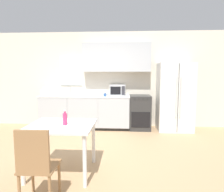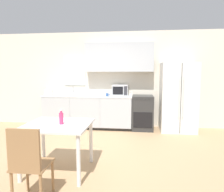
% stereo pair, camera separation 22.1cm
% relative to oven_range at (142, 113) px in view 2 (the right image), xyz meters
% --- Properties ---
extents(ground_plane, '(12.00, 12.00, 0.00)m').
position_rel_oven_range_xyz_m(ground_plane, '(-1.07, -1.80, -0.46)').
color(ground_plane, tan).
extents(wall_back, '(12.00, 0.38, 2.70)m').
position_rel_oven_range_xyz_m(wall_back, '(-1.00, 0.31, 1.01)').
color(wall_back, beige).
rests_on(wall_back, ground_plane).
extents(kitchen_counter, '(2.48, 0.66, 0.92)m').
position_rel_oven_range_xyz_m(kitchen_counter, '(-1.52, -0.01, -0.00)').
color(kitchen_counter, '#333333').
rests_on(kitchen_counter, ground_plane).
extents(oven_range, '(0.56, 0.64, 0.93)m').
position_rel_oven_range_xyz_m(oven_range, '(0.00, 0.00, 0.00)').
color(oven_range, '#2D2D2D').
rests_on(oven_range, ground_plane).
extents(refrigerator, '(0.90, 0.75, 1.80)m').
position_rel_oven_range_xyz_m(refrigerator, '(0.92, -0.04, 0.44)').
color(refrigerator, silver).
rests_on(refrigerator, ground_plane).
extents(kitchen_sink, '(0.60, 0.41, 0.23)m').
position_rel_oven_range_xyz_m(kitchen_sink, '(-1.98, 0.00, 0.47)').
color(kitchen_sink, '#B7BABC').
rests_on(kitchen_sink, kitchen_counter).
extents(microwave, '(0.43, 0.36, 0.30)m').
position_rel_oven_range_xyz_m(microwave, '(-0.62, 0.11, 0.60)').
color(microwave, '#B7BABC').
rests_on(microwave, kitchen_counter).
extents(coffee_mug, '(0.11, 0.08, 0.08)m').
position_rel_oven_range_xyz_m(coffee_mug, '(-0.94, -0.17, 0.50)').
color(coffee_mug, '#335999').
rests_on(coffee_mug, kitchen_counter).
extents(grocery_bag_0, '(0.27, 0.24, 0.26)m').
position_rel_oven_range_xyz_m(grocery_bag_0, '(-2.60, -0.14, 0.56)').
color(grocery_bag_0, silver).
rests_on(grocery_bag_0, kitchen_counter).
extents(dining_table, '(0.98, 0.88, 0.76)m').
position_rel_oven_range_xyz_m(dining_table, '(-1.37, -2.56, 0.18)').
color(dining_table, white).
rests_on(dining_table, ground_plane).
extents(dining_chair_near, '(0.41, 0.41, 0.93)m').
position_rel_oven_range_xyz_m(dining_chair_near, '(-1.40, -3.37, 0.07)').
color(dining_chair_near, '#997047').
rests_on(dining_chair_near, ground_plane).
extents(drink_bottle, '(0.06, 0.06, 0.23)m').
position_rel_oven_range_xyz_m(drink_bottle, '(-1.31, -2.57, 0.39)').
color(drink_bottle, '#DB386B').
rests_on(drink_bottle, dining_table).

